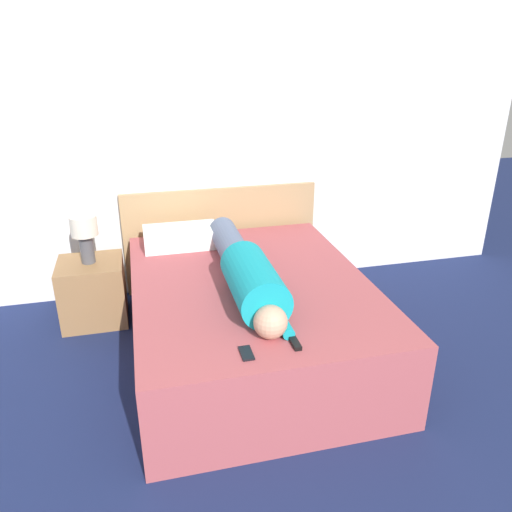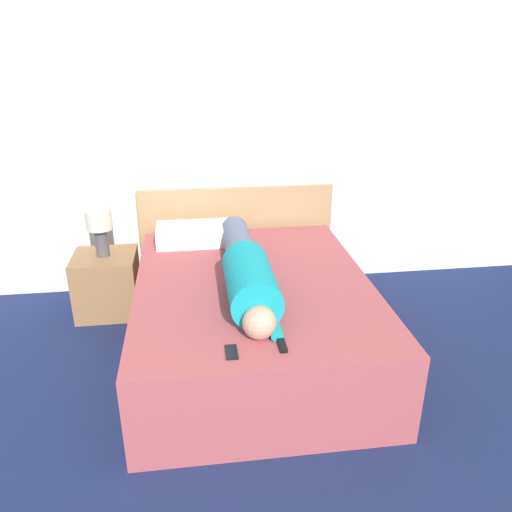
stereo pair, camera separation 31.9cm
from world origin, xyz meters
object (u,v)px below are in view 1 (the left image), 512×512
Objects in this scene: bed at (251,317)px; nightstand at (93,291)px; tv_remote at (294,342)px; table_lamp at (85,232)px; person_lying at (246,272)px; cell_phone at (246,353)px; pillow_near_headboard at (181,237)px.

nightstand is at bearing 145.92° from bed.
tv_remote is (0.05, -0.82, 0.30)m from bed.
table_lamp is (-1.12, 0.76, 0.47)m from bed.
table_lamp is 0.24× the size of person_lying.
bed is 0.87m from tv_remote.
table_lamp is 2.92× the size of cell_phone.
table_lamp is (0.00, 0.00, 0.50)m from nightstand.
tv_remote is at bearing -74.31° from pillow_near_headboard.
nightstand is 1.99m from tv_remote.
nightstand is at bearing 140.39° from person_lying.
person_lying is 0.71m from tv_remote.
cell_phone is (-0.17, -0.73, -0.13)m from person_lying.
pillow_near_headboard is at bearing 0.78° from table_lamp.
person_lying is 0.76m from cell_phone.
person_lying reaches higher than pillow_near_headboard.
pillow_near_headboard is 4.51× the size of cell_phone.
cell_phone is at bearing -60.89° from table_lamp.
bed is 1.35m from nightstand.
tv_remote is (1.17, -1.57, 0.34)m from nightstand.
cell_phone is at bearing -84.02° from pillow_near_headboard.
table_lamp is 2.53× the size of tv_remote.
person_lying is at bearing -39.61° from nightstand.
bed is at bearing 75.25° from cell_phone.
nightstand is 3.40× the size of tv_remote.
pillow_near_headboard is (-0.34, 0.89, -0.06)m from person_lying.
bed is at bearing 93.61° from tv_remote.
pillow_near_headboard is at bearing 105.69° from tv_remote.
pillow_near_headboard reaches higher than bed.
pillow_near_headboard is (-0.39, 0.77, 0.36)m from bed.
table_lamp reaches higher than tv_remote.
nightstand is at bearing 126.65° from tv_remote.
person_lying is at bearing -114.71° from bed.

